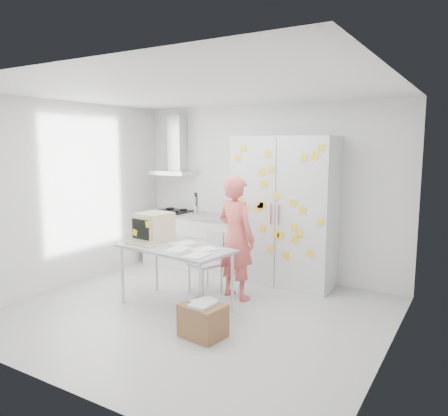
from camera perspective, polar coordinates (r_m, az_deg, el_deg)
The scene contains 10 objects.
floor at distance 5.61m, azimuth -3.70°, elevation -13.61°, with size 4.50×4.00×0.02m, color silver.
walls at distance 5.86m, azimuth 0.18°, elevation 1.13°, with size 4.52×4.01×2.70m.
ceiling at distance 5.24m, azimuth -3.99°, elevation 15.06°, with size 4.50×4.00×0.02m, color white.
counter_run at distance 7.46m, azimuth -3.90°, elevation -4.18°, with size 1.84×0.63×1.28m.
range_hood at distance 7.66m, azimuth -6.23°, elevation 7.33°, with size 0.70×0.48×1.01m.
tall_cabinet at distance 6.53m, azimuth 7.87°, elevation -0.41°, with size 1.50×0.68×2.20m.
person at distance 5.89m, azimuth 1.58°, elevation -3.89°, with size 0.61×0.40×1.67m, color #EE605C.
desk at distance 5.79m, azimuth -8.26°, elevation -3.62°, with size 1.56×0.91×1.18m.
chair at distance 6.18m, azimuth -1.94°, elevation -6.55°, with size 0.51×0.51×0.88m.
cardboard_box at distance 4.91m, azimuth -2.76°, elevation -14.40°, with size 0.50×0.42×0.40m.
Camera 1 is at (2.97, -4.27, 2.08)m, focal length 35.00 mm.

